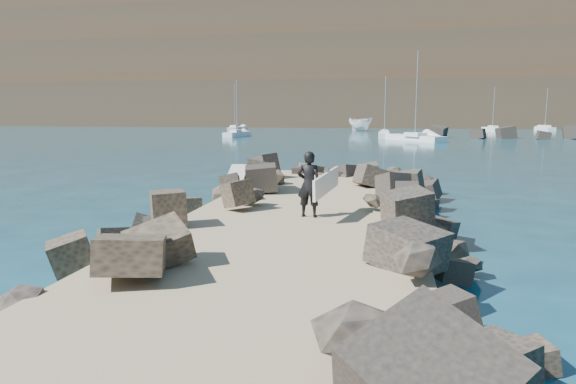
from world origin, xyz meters
name	(u,v)px	position (x,y,z in m)	size (l,w,h in m)	color
ground	(295,245)	(0.00, 0.00, 0.00)	(800.00, 800.00, 0.00)	#0F384C
jetty	(279,255)	(0.00, -2.00, 0.30)	(6.00, 26.00, 0.60)	#8C7759
riprap_left	(161,234)	(-2.90, -1.50, 0.50)	(2.60, 22.00, 1.00)	black
riprap_right	(419,246)	(2.90, -1.50, 0.50)	(2.60, 22.00, 1.00)	black
headland	(412,71)	(10.00, 160.00, 16.00)	(360.00, 140.00, 32.00)	#2D4919
surfboard_resting	(236,180)	(-2.75, 4.16, 1.04)	(0.59, 2.37, 0.08)	silver
boat_imported	(361,124)	(-1.94, 75.72, 1.14)	(2.23, 5.93, 2.29)	white
surfer_with_board	(311,184)	(0.31, 0.63, 1.46)	(0.99, 2.10, 1.71)	black
sailboat_e	(235,129)	(-23.15, 72.91, 0.35)	(2.19, 6.83, 8.13)	white
sailboat_b	(384,135)	(2.08, 53.47, 0.35)	(1.55, 6.44, 7.80)	white
sailboat_c	(415,138)	(5.50, 47.42, 0.35)	(6.58, 7.92, 10.09)	white
sailboat_a	(237,134)	(-16.92, 52.92, 0.35)	(2.24, 6.33, 7.56)	white
sailboat_f	(545,129)	(29.24, 83.23, 0.35)	(1.98, 6.07, 7.30)	white
sailboat_d	(492,129)	(19.78, 78.58, 0.35)	(2.59, 6.23, 7.44)	white
headland_buildings	(439,7)	(16.81, 152.19, 33.97)	(137.50, 30.50, 5.00)	white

